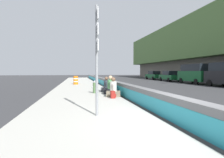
# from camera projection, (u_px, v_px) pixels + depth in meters

# --- Properties ---
(ground_plane) EXTENTS (160.00, 160.00, 0.00)m
(ground_plane) POSITION_uv_depth(u_px,v_px,m) (180.00, 126.00, 5.22)
(ground_plane) COLOR #353538
(ground_plane) RESTS_ON ground
(sidewalk_strip) EXTENTS (80.00, 4.40, 0.14)m
(sidewalk_strip) POSITION_uv_depth(u_px,v_px,m) (88.00, 130.00, 4.70)
(sidewalk_strip) COLOR #B5B2A8
(sidewalk_strip) RESTS_ON ground_plane
(jersey_barrier) EXTENTS (76.00, 0.45, 0.85)m
(jersey_barrier) POSITION_uv_depth(u_px,v_px,m) (180.00, 112.00, 5.20)
(jersey_barrier) COLOR slate
(jersey_barrier) RESTS_ON ground_plane
(route_sign_post) EXTENTS (0.44, 0.09, 3.60)m
(route_sign_post) POSITION_uv_depth(u_px,v_px,m) (97.00, 52.00, 5.84)
(route_sign_post) COLOR gray
(route_sign_post) RESTS_ON sidewalk_strip
(fire_hydrant) EXTENTS (0.26, 0.46, 0.88)m
(fire_hydrant) POSITION_uv_depth(u_px,v_px,m) (95.00, 86.00, 12.10)
(fire_hydrant) COLOR #47663D
(fire_hydrant) RESTS_ON sidewalk_strip
(seated_person_foreground) EXTENTS (0.84, 0.94, 1.12)m
(seated_person_foreground) POSITION_uv_depth(u_px,v_px,m) (113.00, 90.00, 10.56)
(seated_person_foreground) COLOR #706651
(seated_person_foreground) RESTS_ON sidewalk_strip
(seated_person_middle) EXTENTS (0.90, 0.99, 1.19)m
(seated_person_middle) POSITION_uv_depth(u_px,v_px,m) (110.00, 88.00, 11.82)
(seated_person_middle) COLOR black
(seated_person_middle) RESTS_ON sidewalk_strip
(seated_person_rear) EXTENTS (0.80, 0.89, 1.08)m
(seated_person_rear) POSITION_uv_depth(u_px,v_px,m) (106.00, 87.00, 13.00)
(seated_person_rear) COLOR #424247
(seated_person_rear) RESTS_ON sidewalk_strip
(backpack) EXTENTS (0.32, 0.28, 0.40)m
(backpack) POSITION_uv_depth(u_px,v_px,m) (113.00, 95.00, 9.81)
(backpack) COLOR maroon
(backpack) RESTS_ON sidewalk_strip
(construction_barrel) EXTENTS (0.54, 0.54, 0.95)m
(construction_barrel) POSITION_uv_depth(u_px,v_px,m) (76.00, 80.00, 20.26)
(construction_barrel) COLOR orange
(construction_barrel) RESTS_ON sidewalk_strip
(parked_car_fourth) EXTENTS (5.13, 2.17, 2.56)m
(parked_car_fourth) POSITION_uv_depth(u_px,v_px,m) (195.00, 73.00, 23.43)
(parked_car_fourth) COLOR #145128
(parked_car_fourth) RESTS_ON ground_plane
(parked_car_midline) EXTENTS (4.55, 2.05, 1.71)m
(parked_car_midline) POSITION_uv_depth(u_px,v_px,m) (170.00, 76.00, 29.53)
(parked_car_midline) COLOR #145128
(parked_car_midline) RESTS_ON ground_plane
(parked_car_far) EXTENTS (4.56, 2.08, 1.71)m
(parked_car_far) POSITION_uv_depth(u_px,v_px,m) (154.00, 75.00, 35.93)
(parked_car_far) COLOR #145128
(parked_car_far) RESTS_ON ground_plane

